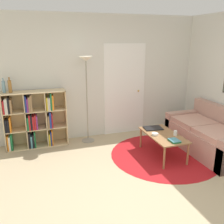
% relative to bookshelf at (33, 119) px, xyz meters
% --- Properties ---
extents(ground_plane, '(14.00, 14.00, 0.00)m').
position_rel_bookshelf_xyz_m(ground_plane, '(1.46, -2.26, -0.57)').
color(ground_plane, tan).
extents(wall_back, '(7.34, 0.11, 2.60)m').
position_rel_bookshelf_xyz_m(wall_back, '(1.48, 0.21, 0.72)').
color(wall_back, silver).
rests_on(wall_back, ground_plane).
extents(rug, '(2.01, 2.01, 0.01)m').
position_rel_bookshelf_xyz_m(rug, '(2.30, -1.20, -0.56)').
color(rug, '#B2191E').
rests_on(rug, ground_plane).
extents(bookshelf, '(1.19, 0.34, 1.13)m').
position_rel_bookshelf_xyz_m(bookshelf, '(0.00, 0.00, 0.00)').
color(bookshelf, beige).
rests_on(bookshelf, ground_plane).
extents(floor_lamp, '(0.27, 0.27, 1.78)m').
position_rel_bookshelf_xyz_m(floor_lamp, '(1.08, -0.08, 0.88)').
color(floor_lamp, gray).
rests_on(floor_lamp, ground_plane).
extents(couch, '(0.87, 1.76, 0.84)m').
position_rel_bookshelf_xyz_m(couch, '(3.24, -1.29, -0.28)').
color(couch, tan).
rests_on(couch, ground_plane).
extents(coffee_table, '(0.54, 1.01, 0.42)m').
position_rel_bookshelf_xyz_m(coffee_table, '(2.24, -1.20, -0.19)').
color(coffee_table, '#996B42').
rests_on(coffee_table, ground_plane).
extents(laptop, '(0.37, 0.28, 0.02)m').
position_rel_bookshelf_xyz_m(laptop, '(2.20, -0.87, -0.14)').
color(laptop, black).
rests_on(laptop, coffee_table).
extents(bowl, '(0.12, 0.12, 0.04)m').
position_rel_bookshelf_xyz_m(bowl, '(2.08, -1.19, -0.13)').
color(bowl, silver).
rests_on(bowl, coffee_table).
extents(book_stack_on_table, '(0.15, 0.20, 0.03)m').
position_rel_bookshelf_xyz_m(book_stack_on_table, '(2.25, -1.56, -0.13)').
color(book_stack_on_table, '#196B38').
rests_on(book_stack_on_table, coffee_table).
extents(cup, '(0.07, 0.07, 0.09)m').
position_rel_bookshelf_xyz_m(cup, '(2.42, -1.32, -0.10)').
color(cup, white).
rests_on(cup, coffee_table).
extents(bottle_left, '(0.06, 0.06, 0.27)m').
position_rel_bookshelf_xyz_m(bottle_left, '(-0.46, 0.02, 0.68)').
color(bottle_left, '#6B93A3').
rests_on(bottle_left, bookshelf).
extents(bottle_middle, '(0.07, 0.07, 0.29)m').
position_rel_bookshelf_xyz_m(bottle_middle, '(-0.36, -0.00, 0.68)').
color(bottle_middle, olive).
rests_on(bottle_middle, bookshelf).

